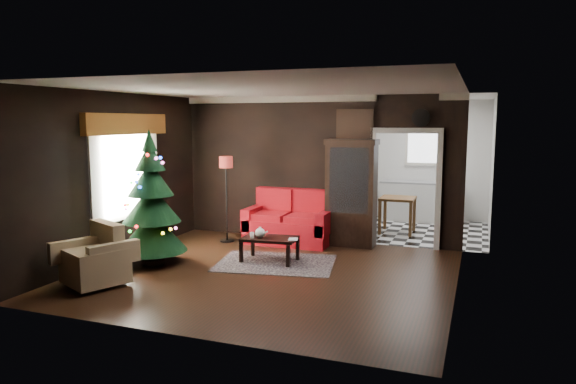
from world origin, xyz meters
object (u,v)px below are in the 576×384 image
(loveseat, at_px, (289,217))
(armchair, at_px, (95,254))
(floor_lamp, at_px, (227,199))
(christmas_tree, at_px, (151,200))
(kitchen_table, at_px, (397,215))
(coffee_table, at_px, (270,249))
(wall_clock, at_px, (421,118))
(teapot, at_px, (260,233))
(curio_cabinet, at_px, (351,195))

(loveseat, distance_m, armchair, 3.82)
(floor_lamp, relative_size, armchair, 2.05)
(christmas_tree, height_order, kitchen_table, christmas_tree)
(christmas_tree, xyz_separation_m, coffee_table, (1.76, 0.76, -0.84))
(coffee_table, distance_m, wall_clock, 3.56)
(armchair, bearing_deg, kitchen_table, 80.79)
(armchair, relative_size, kitchen_table, 1.07)
(coffee_table, distance_m, kitchen_table, 3.46)
(teapot, distance_m, wall_clock, 3.53)
(christmas_tree, height_order, armchair, christmas_tree)
(loveseat, distance_m, coffee_table, 1.43)
(kitchen_table, bearing_deg, curio_cabinet, -114.44)
(floor_lamp, bearing_deg, wall_clock, 11.62)
(loveseat, relative_size, wall_clock, 5.31)
(floor_lamp, xyz_separation_m, coffee_table, (1.33, -1.07, -0.62))
(teapot, bearing_deg, curio_cabinet, 56.87)
(christmas_tree, height_order, coffee_table, christmas_tree)
(loveseat, height_order, floor_lamp, floor_lamp)
(teapot, distance_m, kitchen_table, 3.60)
(floor_lamp, relative_size, wall_clock, 5.16)
(wall_clock, xyz_separation_m, kitchen_table, (-0.55, 1.25, -2.00))
(armchair, height_order, wall_clock, wall_clock)
(christmas_tree, height_order, teapot, christmas_tree)
(teapot, bearing_deg, christmas_tree, -157.77)
(christmas_tree, relative_size, kitchen_table, 2.85)
(armchair, bearing_deg, teapot, 74.08)
(curio_cabinet, height_order, coffee_table, curio_cabinet)
(curio_cabinet, bearing_deg, wall_clock, 8.53)
(kitchen_table, bearing_deg, wall_clock, -66.25)
(coffee_table, height_order, kitchen_table, kitchen_table)
(curio_cabinet, distance_m, coffee_table, 2.03)
(christmas_tree, distance_m, wall_clock, 4.88)
(loveseat, xyz_separation_m, wall_clock, (2.35, 0.40, 1.88))
(christmas_tree, bearing_deg, coffee_table, 23.33)
(christmas_tree, bearing_deg, teapot, 22.23)
(floor_lamp, relative_size, kitchen_table, 2.20)
(curio_cabinet, distance_m, teapot, 2.09)
(loveseat, height_order, kitchen_table, loveseat)
(armchair, distance_m, teapot, 2.59)
(curio_cabinet, relative_size, floor_lamp, 1.15)
(curio_cabinet, height_order, wall_clock, wall_clock)
(christmas_tree, relative_size, armchair, 2.65)
(christmas_tree, relative_size, teapot, 11.38)
(christmas_tree, bearing_deg, curio_cabinet, 40.90)
(loveseat, relative_size, armchair, 2.11)
(loveseat, xyz_separation_m, floor_lamp, (-1.17, -0.32, 0.33))
(floor_lamp, relative_size, christmas_tree, 0.77)
(floor_lamp, height_order, coffee_table, floor_lamp)
(loveseat, bearing_deg, wall_clock, 9.66)
(kitchen_table, bearing_deg, coffee_table, -118.21)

